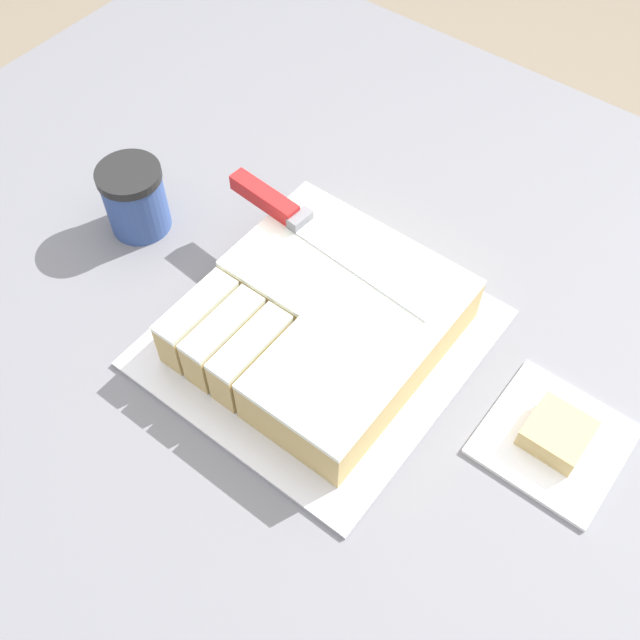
{
  "coord_description": "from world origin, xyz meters",
  "views": [
    {
      "loc": [
        0.35,
        -0.49,
        1.68
      ],
      "look_at": [
        0.04,
        -0.08,
        0.96
      ],
      "focal_mm": 42.0,
      "sensor_mm": 36.0,
      "label": 1
    }
  ],
  "objects_px": {
    "cake_board": "(320,338)",
    "coffee_cup": "(135,199)",
    "knife": "(292,215)",
    "brownie": "(557,433)",
    "cake": "(324,320)"
  },
  "relations": [
    {
      "from": "cake_board",
      "to": "coffee_cup",
      "type": "height_order",
      "value": "coffee_cup"
    },
    {
      "from": "knife",
      "to": "brownie",
      "type": "xyz_separation_m",
      "value": [
        0.39,
        -0.03,
        -0.06
      ]
    },
    {
      "from": "coffee_cup",
      "to": "brownie",
      "type": "distance_m",
      "value": 0.6
    },
    {
      "from": "knife",
      "to": "brownie",
      "type": "relative_size",
      "value": 4.78
    },
    {
      "from": "cake",
      "to": "coffee_cup",
      "type": "distance_m",
      "value": 0.31
    },
    {
      "from": "coffee_cup",
      "to": "knife",
      "type": "bearing_deg",
      "value": 21.22
    },
    {
      "from": "brownie",
      "to": "knife",
      "type": "bearing_deg",
      "value": 175.59
    },
    {
      "from": "cake",
      "to": "brownie",
      "type": "distance_m",
      "value": 0.29
    },
    {
      "from": "knife",
      "to": "coffee_cup",
      "type": "distance_m",
      "value": 0.22
    },
    {
      "from": "coffee_cup",
      "to": "cake",
      "type": "bearing_deg",
      "value": 0.28
    },
    {
      "from": "coffee_cup",
      "to": "brownie",
      "type": "bearing_deg",
      "value": 4.65
    },
    {
      "from": "cake",
      "to": "coffee_cup",
      "type": "xyz_separation_m",
      "value": [
        -0.31,
        -0.0,
        0.01
      ]
    },
    {
      "from": "cake",
      "to": "knife",
      "type": "height_order",
      "value": "knife"
    },
    {
      "from": "knife",
      "to": "brownie",
      "type": "distance_m",
      "value": 0.4
    },
    {
      "from": "coffee_cup",
      "to": "brownie",
      "type": "relative_size",
      "value": 1.48
    }
  ]
}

